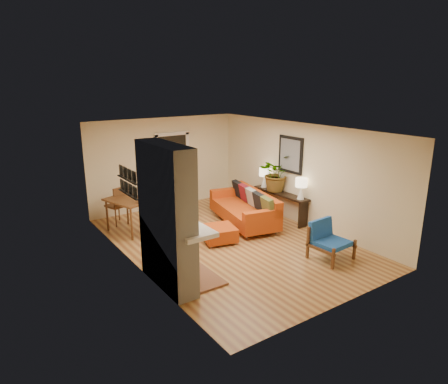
% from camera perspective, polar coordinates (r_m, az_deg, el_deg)
% --- Properties ---
extents(room_shell, '(6.50, 6.50, 6.50)m').
position_cam_1_polar(room_shell, '(11.39, -4.42, 3.67)').
color(room_shell, tan).
rests_on(room_shell, ground).
extents(fireplace, '(1.09, 1.68, 2.60)m').
position_cam_1_polar(fireplace, '(7.11, -7.90, -3.96)').
color(fireplace, white).
rests_on(fireplace, ground).
extents(sofa, '(1.45, 2.48, 0.92)m').
position_cam_1_polar(sofa, '(10.39, 3.24, -2.29)').
color(sofa, silver).
rests_on(sofa, ground).
extents(ottoman, '(0.86, 0.86, 0.36)m').
position_cam_1_polar(ottoman, '(9.25, -0.70, -5.89)').
color(ottoman, silver).
rests_on(ottoman, ground).
extents(blue_chair, '(0.80, 0.79, 0.79)m').
position_cam_1_polar(blue_chair, '(8.67, 14.56, -6.37)').
color(blue_chair, brown).
rests_on(blue_chair, ground).
extents(dining_table, '(1.17, 1.94, 1.02)m').
position_cam_1_polar(dining_table, '(9.99, -13.10, -1.83)').
color(dining_table, brown).
rests_on(dining_table, ground).
extents(console_table, '(0.34, 1.85, 0.72)m').
position_cam_1_polar(console_table, '(10.75, 8.09, -0.82)').
color(console_table, black).
rests_on(console_table, ground).
extents(lamp_near, '(0.30, 0.30, 0.54)m').
position_cam_1_polar(lamp_near, '(10.12, 10.97, 0.84)').
color(lamp_near, white).
rests_on(lamp_near, console_table).
extents(lamp_far, '(0.30, 0.30, 0.54)m').
position_cam_1_polar(lamp_far, '(11.13, 5.80, 2.41)').
color(lamp_far, white).
rests_on(lamp_far, console_table).
extents(houseplant, '(1.12, 1.06, 1.00)m').
position_cam_1_polar(houseplant, '(10.75, 7.37, 2.75)').
color(houseplant, '#1E5919').
rests_on(houseplant, console_table).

